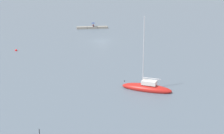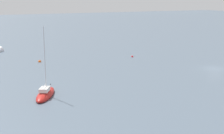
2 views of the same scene
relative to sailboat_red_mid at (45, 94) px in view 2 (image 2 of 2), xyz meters
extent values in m
plane|color=slate|center=(1.40, -36.68, -0.37)|extent=(500.00, 500.00, 0.00)
ellipsoid|color=red|center=(0.02, -0.01, -0.11)|extent=(7.28, 5.62, 1.25)
cube|color=silver|center=(-0.29, 0.18, 0.81)|extent=(2.39, 2.14, 0.57)
cylinder|color=silver|center=(0.51, -0.32, 5.27)|extent=(0.12, 0.12, 9.50)
cylinder|color=silver|center=(-0.57, 0.36, 1.46)|extent=(2.21, 1.43, 0.09)
sphere|color=black|center=(2.86, -1.79, 0.57)|extent=(0.17, 0.17, 0.17)
sphere|color=red|center=(20.93, -28.91, -0.27)|extent=(0.52, 0.52, 0.52)
sphere|color=#EA5914|center=(26.01, -6.85, -0.24)|extent=(0.70, 0.70, 0.70)
camera|label=1|loc=(12.36, 42.50, 15.46)|focal=52.70mm
camera|label=2|loc=(-44.36, 13.37, 13.98)|focal=50.69mm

